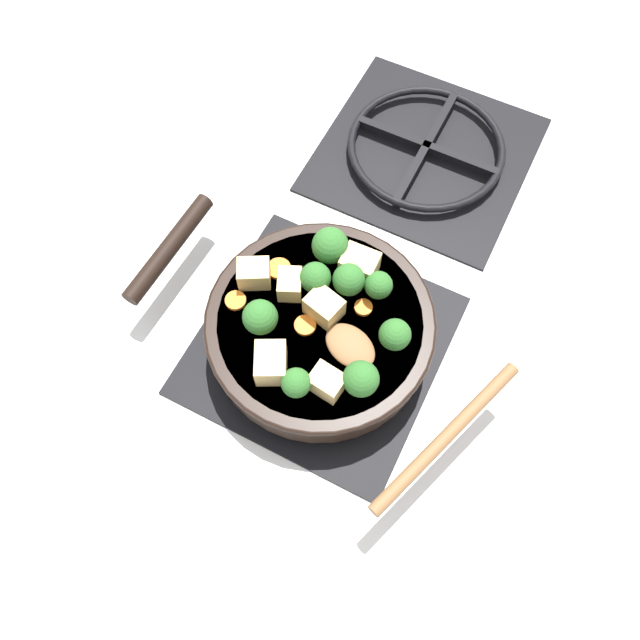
{
  "coord_description": "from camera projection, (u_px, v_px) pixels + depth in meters",
  "views": [
    {
      "loc": [
        0.15,
        -0.29,
        0.77
      ],
      "look_at": [
        0.0,
        0.0,
        0.08
      ],
      "focal_mm": 35.0,
      "sensor_mm": 36.0,
      "label": 1
    }
  ],
  "objects": [
    {
      "name": "tofu_cube_center_large",
      "position": [
        290.0,
        284.0,
        0.77
      ],
      "size": [
        0.04,
        0.05,
        0.03
      ],
      "primitive_type": "cube",
      "rotation": [
        0.0,
        0.0,
        5.14
      ],
      "color": "#DBB770",
      "rests_on": "skillet_pan"
    },
    {
      "name": "broccoli_floret_east_rim",
      "position": [
        260.0,
        317.0,
        0.73
      ],
      "size": [
        0.04,
        0.04,
        0.05
      ],
      "color": "#709956",
      "rests_on": "skillet_pan"
    },
    {
      "name": "rear_burner_grate",
      "position": [
        426.0,
        150.0,
        0.96
      ],
      "size": [
        0.31,
        0.31,
        0.03
      ],
      "color": "black",
      "rests_on": "ground_plane"
    },
    {
      "name": "tofu_cube_east_chunk",
      "position": [
        326.0,
        308.0,
        0.75
      ],
      "size": [
        0.05,
        0.04,
        0.03
      ],
      "primitive_type": "cube",
      "rotation": [
        0.0,
        0.0,
        6.04
      ],
      "color": "#DBB770",
      "rests_on": "skillet_pan"
    },
    {
      "name": "tofu_cube_front_piece",
      "position": [
        271.0,
        363.0,
        0.72
      ],
      "size": [
        0.05,
        0.06,
        0.04
      ],
      "primitive_type": "cube",
      "rotation": [
        0.0,
        0.0,
        5.19
      ],
      "color": "#DBB770",
      "rests_on": "skillet_pan"
    },
    {
      "name": "broccoli_floret_center_top",
      "position": [
        378.0,
        285.0,
        0.75
      ],
      "size": [
        0.03,
        0.03,
        0.04
      ],
      "color": "#709956",
      "rests_on": "skillet_pan"
    },
    {
      "name": "ground_plane",
      "position": [
        320.0,
        345.0,
        0.83
      ],
      "size": [
        2.4,
        2.4,
        0.0
      ],
      "primitive_type": "plane",
      "color": "silver"
    },
    {
      "name": "carrot_slice_under_broccoli",
      "position": [
        363.0,
        307.0,
        0.77
      ],
      "size": [
        0.02,
        0.02,
        0.01
      ],
      "primitive_type": "cylinder",
      "color": "orange",
      "rests_on": "skillet_pan"
    },
    {
      "name": "tofu_cube_back_piece",
      "position": [
        254.0,
        274.0,
        0.77
      ],
      "size": [
        0.05,
        0.05,
        0.03
      ],
      "primitive_type": "cube",
      "rotation": [
        0.0,
        0.0,
        0.51
      ],
      "color": "#DBB770",
      "rests_on": "skillet_pan"
    },
    {
      "name": "broccoli_floret_north_edge",
      "position": [
        395.0,
        335.0,
        0.73
      ],
      "size": [
        0.04,
        0.04,
        0.05
      ],
      "color": "#709956",
      "rests_on": "skillet_pan"
    },
    {
      "name": "wooden_spoon",
      "position": [
        403.0,
        396.0,
        0.71
      ],
      "size": [
        0.23,
        0.23,
        0.02
      ],
      "color": "brown",
      "rests_on": "skillet_pan"
    },
    {
      "name": "broccoli_floret_south_cluster",
      "position": [
        361.0,
        379.0,
        0.7
      ],
      "size": [
        0.04,
        0.04,
        0.05
      ],
      "color": "#709956",
      "rests_on": "skillet_pan"
    },
    {
      "name": "broccoli_floret_near_spoon",
      "position": [
        315.0,
        278.0,
        0.76
      ],
      "size": [
        0.04,
        0.04,
        0.05
      ],
      "color": "#709956",
      "rests_on": "skillet_pan"
    },
    {
      "name": "skillet_pan",
      "position": [
        318.0,
        327.0,
        0.78
      ],
      "size": [
        0.39,
        0.29,
        0.05
      ],
      "color": "black",
      "rests_on": "front_burner_grate"
    },
    {
      "name": "tofu_cube_west_chunk",
      "position": [
        327.0,
        382.0,
        0.71
      ],
      "size": [
        0.04,
        0.04,
        0.03
      ],
      "primitive_type": "cube",
      "rotation": [
        0.0,
        0.0,
        6.16
      ],
      "color": "#DBB770",
      "rests_on": "skillet_pan"
    },
    {
      "name": "broccoli_floret_west_rim",
      "position": [
        330.0,
        246.0,
        0.77
      ],
      "size": [
        0.05,
        0.05,
        0.05
      ],
      "color": "#709956",
      "rests_on": "skillet_pan"
    },
    {
      "name": "front_burner_grate",
      "position": [
        320.0,
        342.0,
        0.82
      ],
      "size": [
        0.31,
        0.31,
        0.03
      ],
      "color": "black",
      "rests_on": "ground_plane"
    },
    {
      "name": "carrot_slice_edge_slice",
      "position": [
        236.0,
        301.0,
        0.77
      ],
      "size": [
        0.03,
        0.03,
        0.01
      ],
      "primitive_type": "cylinder",
      "color": "orange",
      "rests_on": "skillet_pan"
    },
    {
      "name": "tofu_cube_near_handle",
      "position": [
        359.0,
        265.0,
        0.77
      ],
      "size": [
        0.05,
        0.04,
        0.04
      ],
      "primitive_type": "cube",
      "rotation": [
        0.0,
        0.0,
        3.18
      ],
      "color": "#DBB770",
      "rests_on": "skillet_pan"
    },
    {
      "name": "broccoli_floret_small_inner",
      "position": [
        349.0,
        280.0,
        0.76
      ],
      "size": [
        0.04,
        0.04,
        0.05
      ],
      "color": "#709956",
      "rests_on": "skillet_pan"
    },
    {
      "name": "carrot_slice_orange_thin",
      "position": [
        305.0,
        325.0,
        0.76
      ],
      "size": [
        0.03,
        0.03,
        0.01
      ],
      "primitive_type": "cylinder",
      "color": "orange",
      "rests_on": "skillet_pan"
    },
    {
      "name": "carrot_slice_near_center",
      "position": [
        279.0,
        269.0,
        0.79
      ],
      "size": [
        0.03,
        0.03,
        0.01
      ],
      "primitive_type": "cylinder",
      "color": "orange",
      "rests_on": "skillet_pan"
    },
    {
      "name": "broccoli_floret_mid_floret",
      "position": [
        296.0,
        383.0,
        0.7
      ],
      "size": [
        0.03,
        0.03,
        0.04
      ],
      "color": "#709956",
      "rests_on": "skillet_pan"
    }
  ]
}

